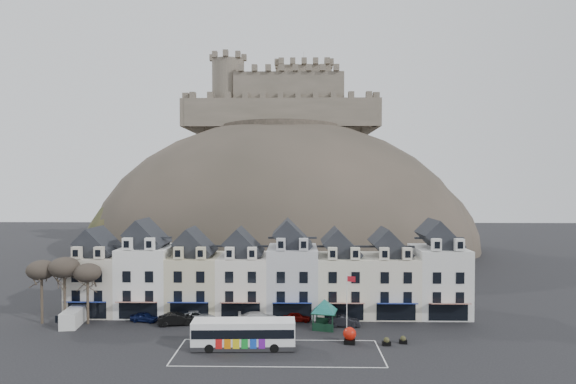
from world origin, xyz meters
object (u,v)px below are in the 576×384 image
(car_black, at_px, (177,319))
(car_white, at_px, (259,318))
(car_silver, at_px, (197,316))
(red_buoy, at_px, (350,335))
(car_charcoal, at_px, (344,321))
(car_maroon, at_px, (297,317))
(car_navy, at_px, (144,317))
(bus, at_px, (244,333))
(bus_shelter, at_px, (324,306))
(white_van, at_px, (73,317))
(flagpole, at_px, (348,301))

(car_black, height_order, car_white, car_white)
(car_silver, bearing_deg, red_buoy, -121.41)
(car_black, distance_m, car_charcoal, 21.38)
(car_maroon, bearing_deg, car_black, 100.14)
(car_black, relative_size, car_charcoal, 1.16)
(car_navy, xyz_separation_m, car_maroon, (20.04, 0.53, -0.01))
(car_maroon, bearing_deg, bus, 152.19)
(bus_shelter, distance_m, red_buoy, 5.97)
(red_buoy, distance_m, white_van, 35.04)
(red_buoy, bearing_deg, car_black, 164.11)
(white_van, bearing_deg, car_black, -6.05)
(car_charcoal, bearing_deg, car_white, 88.79)
(car_navy, bearing_deg, red_buoy, -95.26)
(red_buoy, relative_size, white_van, 0.39)
(flagpole, bearing_deg, white_van, 174.36)
(flagpole, bearing_deg, car_charcoal, 90.14)
(car_navy, bearing_deg, flagpole, -90.51)
(bus, height_order, car_black, bus)
(red_buoy, distance_m, flagpole, 4.01)
(white_van, distance_m, car_white, 23.71)
(bus, height_order, car_maroon, bus)
(car_white, bearing_deg, red_buoy, -128.01)
(bus_shelter, distance_m, car_silver, 17.00)
(bus_shelter, bearing_deg, bus, -130.21)
(red_buoy, xyz_separation_m, car_white, (-10.88, 6.62, -0.16))
(bus, bearing_deg, car_charcoal, 31.14)
(car_black, xyz_separation_m, car_maroon, (15.42, 1.79, -0.16))
(red_buoy, relative_size, car_silver, 0.38)
(bus_shelter, xyz_separation_m, white_van, (-32.02, 0.66, -1.84))
(white_van, xyz_separation_m, car_white, (23.69, 0.93, -0.26))
(red_buoy, relative_size, car_maroon, 0.51)
(car_navy, distance_m, car_black, 4.79)
(bus, distance_m, car_maroon, 11.40)
(car_silver, distance_m, car_charcoal, 19.26)
(car_black, distance_m, car_white, 10.51)
(car_charcoal, bearing_deg, car_maroon, 74.26)
(bus_shelter, relative_size, car_navy, 1.57)
(car_charcoal, bearing_deg, bus, 125.61)
(flagpole, relative_size, car_maroon, 2.07)
(bus, relative_size, car_silver, 2.36)
(bus_shelter, distance_m, car_navy, 23.67)
(car_navy, height_order, car_white, car_white)
(car_black, xyz_separation_m, car_silver, (2.22, 1.79, -0.09))
(red_buoy, height_order, car_white, red_buoy)
(car_white, bearing_deg, white_van, 85.57)
(bus_shelter, relative_size, red_buoy, 3.09)
(flagpole, bearing_deg, car_white, 158.24)
(car_white, relative_size, car_maroon, 1.49)
(bus, distance_m, car_charcoal, 14.19)
(red_buoy, relative_size, car_black, 0.39)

